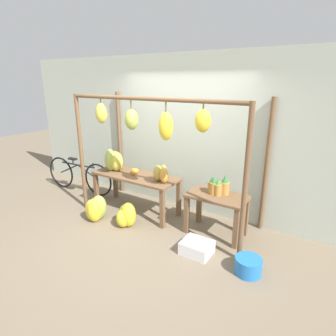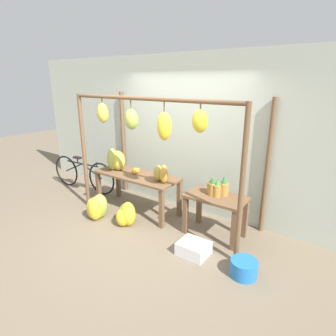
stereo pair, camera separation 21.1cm
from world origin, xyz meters
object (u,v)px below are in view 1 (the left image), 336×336
(pineapple_cluster, at_px, (218,187))
(papaya_pile, at_px, (162,174))
(orange_pile, at_px, (135,171))
(blue_bucket, at_px, (248,266))
(banana_pile_on_table, at_px, (114,161))
(banana_pile_ground_right, at_px, (126,216))
(banana_pile_ground_left, at_px, (96,209))
(parked_bicycle, at_px, (79,175))
(fruit_crate_white, at_px, (197,248))

(pineapple_cluster, bearing_deg, papaya_pile, -172.50)
(orange_pile, xyz_separation_m, blue_bucket, (2.37, -0.68, -0.65))
(banana_pile_on_table, bearing_deg, pineapple_cluster, 2.40)
(banana_pile_ground_right, bearing_deg, blue_bucket, -2.52)
(pineapple_cluster, bearing_deg, banana_pile_ground_left, -158.71)
(banana_pile_ground_right, bearing_deg, parked_bicycle, 162.06)
(banana_pile_ground_right, relative_size, fruit_crate_white, 1.04)
(parked_bicycle, height_order, papaya_pile, papaya_pile)
(orange_pile, relative_size, blue_bucket, 0.54)
(orange_pile, relative_size, parked_bicycle, 0.10)
(banana_pile_ground_left, bearing_deg, banana_pile_on_table, 102.06)
(banana_pile_on_table, distance_m, parked_bicycle, 1.27)
(banana_pile_on_table, bearing_deg, papaya_pile, -2.04)
(blue_bucket, relative_size, parked_bicycle, 0.19)
(banana_pile_ground_right, distance_m, fruit_crate_white, 1.36)
(orange_pile, relative_size, fruit_crate_white, 0.44)
(pineapple_cluster, height_order, banana_pile_ground_right, pineapple_cluster)
(banana_pile_on_table, distance_m, pineapple_cluster, 2.07)
(pineapple_cluster, bearing_deg, orange_pile, -178.80)
(banana_pile_on_table, distance_m, papaya_pile, 1.11)
(parked_bicycle, bearing_deg, fruit_crate_white, -11.83)
(orange_pile, xyz_separation_m, papaya_pile, (0.66, -0.09, 0.09))
(papaya_pile, bearing_deg, orange_pile, 172.07)
(pineapple_cluster, bearing_deg, parked_bicycle, -179.83)
(orange_pile, bearing_deg, banana_pile_on_table, -173.28)
(blue_bucket, height_order, parked_bicycle, parked_bicycle)
(banana_pile_ground_left, xyz_separation_m, fruit_crate_white, (1.94, 0.06, -0.11))
(parked_bicycle, distance_m, papaya_pile, 2.31)
(orange_pile, distance_m, fruit_crate_white, 1.88)
(orange_pile, xyz_separation_m, banana_pile_ground_right, (0.28, -0.58, -0.57))
(banana_pile_ground_left, bearing_deg, blue_bucket, 0.83)
(fruit_crate_white, bearing_deg, blue_bucket, -1.80)
(pineapple_cluster, bearing_deg, blue_bucket, -43.13)
(banana_pile_ground_right, bearing_deg, banana_pile_ground_left, -167.32)
(blue_bucket, distance_m, papaya_pile, 1.96)
(banana_pile_ground_left, distance_m, blue_bucket, 2.68)
(banana_pile_ground_left, distance_m, papaya_pile, 1.32)
(banana_pile_on_table, height_order, orange_pile, banana_pile_on_table)
(banana_pile_on_table, height_order, pineapple_cluster, banana_pile_on_table)
(banana_pile_ground_left, distance_m, fruit_crate_white, 1.94)
(fruit_crate_white, height_order, blue_bucket, blue_bucket)
(banana_pile_ground_left, xyz_separation_m, blue_bucket, (2.68, 0.04, -0.09))
(orange_pile, relative_size, banana_pile_ground_left, 0.42)
(banana_pile_on_table, relative_size, fruit_crate_white, 1.05)
(banana_pile_ground_left, distance_m, parked_bicycle, 1.50)
(banana_pile_on_table, distance_m, banana_pile_ground_right, 1.14)
(blue_bucket, bearing_deg, pineapple_cluster, 136.87)
(blue_bucket, bearing_deg, banana_pile_ground_left, -179.17)
(banana_pile_ground_right, xyz_separation_m, papaya_pile, (0.38, 0.49, 0.66))
(banana_pile_ground_left, bearing_deg, parked_bicycle, 150.29)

